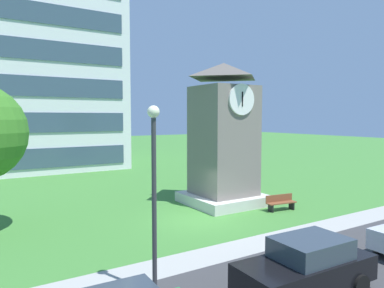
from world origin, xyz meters
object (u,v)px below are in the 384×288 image
clock_tower (224,143)px  street_lamp (154,178)px  parked_car_black (306,266)px  park_bench (281,202)px

clock_tower → street_lamp: clock_tower is taller
street_lamp → parked_car_black: (3.83, -2.38, -2.64)m
clock_tower → park_bench: (1.78, -3.04, -3.27)m
parked_car_black → park_bench: bearing=48.4°
clock_tower → parked_car_black: bearing=-114.5°
park_bench → parked_car_black: (-6.53, -7.35, 0.40)m
clock_tower → street_lamp: 11.74m
park_bench → street_lamp: size_ratio=0.33×
clock_tower → park_bench: 4.81m
park_bench → street_lamp: 11.88m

